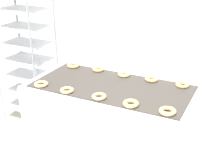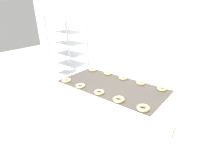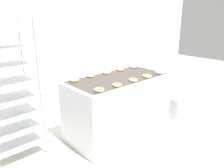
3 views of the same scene
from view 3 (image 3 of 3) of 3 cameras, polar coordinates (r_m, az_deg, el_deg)
ground_plane at (r=3.24m, az=9.87°, el=-16.30°), size 14.00×14.00×0.00m
wall_back at (r=4.33m, az=-12.14°, el=12.03°), size 8.00×0.05×2.80m
fryer_machine at (r=3.40m, az=1.71°, el=-5.59°), size 1.60×0.79×0.91m
baking_rack_cart at (r=2.96m, az=-25.29°, el=-1.62°), size 0.61×0.49×1.78m
glaze_bin at (r=4.22m, az=15.88°, el=-5.46°), size 0.34×0.37×0.38m
donut_near_leftmost at (r=2.66m, az=-3.43°, el=-1.50°), size 0.13×0.13×0.03m
donut_near_left at (r=2.84m, az=1.30°, el=-0.24°), size 0.12×0.12×0.03m
donut_near_center at (r=3.07m, az=5.56°, el=1.06°), size 0.13×0.13×0.03m
donut_near_right at (r=3.28m, az=9.18°, el=2.06°), size 0.14×0.14×0.04m
donut_near_rightmost at (r=3.52m, az=12.29°, el=2.97°), size 0.14×0.14×0.04m
donut_far_leftmost at (r=3.10m, az=-9.84°, el=1.10°), size 0.14×0.14×0.04m
donut_far_left at (r=3.27m, az=-5.59°, el=2.16°), size 0.12×0.12×0.03m
donut_far_center at (r=3.44m, az=-1.42°, el=3.03°), size 0.13×0.13×0.03m
donut_far_right at (r=3.64m, az=2.02°, el=3.84°), size 0.13×0.13×0.04m
donut_far_rightmost at (r=3.85m, az=5.36°, el=4.52°), size 0.12×0.12×0.03m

